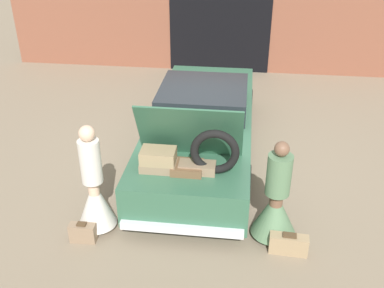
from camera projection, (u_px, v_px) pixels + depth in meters
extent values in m
plane|color=#7F705B|center=(201.00, 153.00, 8.90)|extent=(40.00, 40.00, 0.00)
cube|color=brown|center=(220.00, 22.00, 12.39)|extent=(12.00, 0.12, 2.80)
cube|color=black|center=(220.00, 33.00, 12.48)|extent=(2.80, 0.02, 2.20)
cube|color=#336047|center=(201.00, 130.00, 8.64)|extent=(1.89, 5.27, 0.67)
cube|color=#1E2328|center=(203.00, 97.00, 8.65)|extent=(1.66, 1.69, 0.42)
cylinder|color=black|center=(171.00, 101.00, 10.23)|extent=(0.18, 0.71, 0.71)
cylinder|color=black|center=(248.00, 105.00, 10.05)|extent=(0.18, 0.71, 0.71)
cylinder|color=black|center=(139.00, 179.00, 7.45)|extent=(0.18, 0.71, 0.71)
cylinder|color=black|center=(244.00, 186.00, 7.26)|extent=(0.18, 0.71, 0.71)
cube|color=silver|center=(181.00, 229.00, 6.44)|extent=(1.79, 0.10, 0.12)
cube|color=#336047|center=(190.00, 132.00, 6.77)|extent=(1.60, 0.53, 1.00)
cube|color=#8C7259|center=(159.00, 165.00, 6.75)|extent=(0.54, 0.35, 0.13)
cube|color=#8C7259|center=(197.00, 168.00, 6.68)|extent=(0.55, 0.27, 0.15)
cube|color=#9E8460|center=(158.00, 156.00, 6.66)|extent=(0.52, 0.35, 0.21)
cube|color=brown|center=(187.00, 168.00, 6.70)|extent=(0.46, 0.41, 0.12)
torus|color=black|center=(215.00, 152.00, 6.51)|extent=(0.72, 0.12, 0.72)
cylinder|color=beige|center=(96.00, 205.00, 6.71)|extent=(0.17, 0.17, 0.85)
cone|color=silver|center=(96.00, 202.00, 6.69)|extent=(0.58, 0.58, 0.76)
cylinder|color=silver|center=(90.00, 161.00, 6.34)|extent=(0.31, 0.31, 0.67)
sphere|color=beige|center=(87.00, 133.00, 6.12)|extent=(0.23, 0.23, 0.23)
cylinder|color=brown|center=(274.00, 215.00, 6.56)|extent=(0.19, 0.19, 0.78)
cone|color=#567A56|center=(275.00, 213.00, 6.54)|extent=(0.67, 0.67, 0.70)
cylinder|color=#567A56|center=(279.00, 175.00, 6.22)|extent=(0.35, 0.35, 0.62)
sphere|color=brown|center=(282.00, 149.00, 6.02)|extent=(0.21, 0.21, 0.21)
cube|color=#8C7259|center=(83.00, 233.00, 6.57)|extent=(0.39, 0.16, 0.29)
cube|color=#4C3823|center=(82.00, 224.00, 6.49)|extent=(0.14, 0.10, 0.02)
cube|color=#9E8460|center=(289.00, 244.00, 6.36)|extent=(0.55, 0.21, 0.29)
cube|color=#4C3823|center=(290.00, 235.00, 6.28)|extent=(0.20, 0.12, 0.02)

